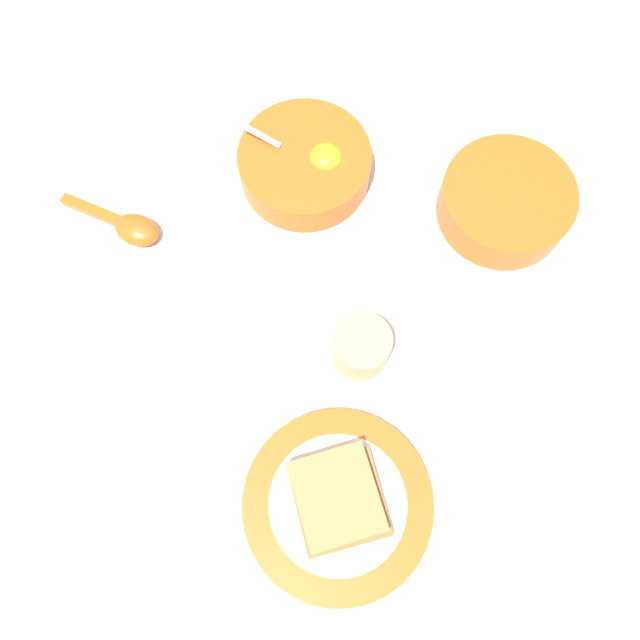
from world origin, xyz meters
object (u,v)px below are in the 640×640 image
object	(u,v)px
toast_plate	(338,504)
toast_sandwich	(338,499)
drinking_cup	(361,347)
congee_bowl	(506,201)
soup_spoon	(130,224)
egg_bowl	(305,164)

from	to	relation	value
toast_plate	toast_sandwich	distance (m)	0.02
toast_plate	drinking_cup	bearing A→B (deg)	-72.24
drinking_cup	congee_bowl	bearing A→B (deg)	-107.43
toast_sandwich	soup_spoon	distance (m)	0.44
soup_spoon	congee_bowl	bearing A→B (deg)	-150.28
egg_bowl	drinking_cup	size ratio (longest dim) A/B	2.49
toast_plate	soup_spoon	world-z (taller)	soup_spoon
toast_sandwich	congee_bowl	size ratio (longest dim) A/B	0.82
egg_bowl	congee_bowl	bearing A→B (deg)	-165.45
egg_bowl	toast_sandwich	bearing A→B (deg)	122.17
egg_bowl	toast_sandwich	distance (m)	0.44
toast_plate	toast_sandwich	world-z (taller)	toast_sandwich
soup_spoon	congee_bowl	world-z (taller)	congee_bowl
toast_plate	congee_bowl	size ratio (longest dim) A/B	1.27
egg_bowl	toast_sandwich	world-z (taller)	egg_bowl
toast_plate	congee_bowl	bearing A→B (deg)	-93.57
soup_spoon	egg_bowl	bearing A→B (deg)	-133.59
egg_bowl	soup_spoon	world-z (taller)	egg_bowl
toast_plate	toast_sandwich	bearing A→B (deg)	-62.60
egg_bowl	toast_plate	world-z (taller)	egg_bowl
toast_plate	soup_spoon	xyz separation A→B (m)	(0.40, -0.19, 0.01)
toast_sandwich	toast_plate	bearing A→B (deg)	117.40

